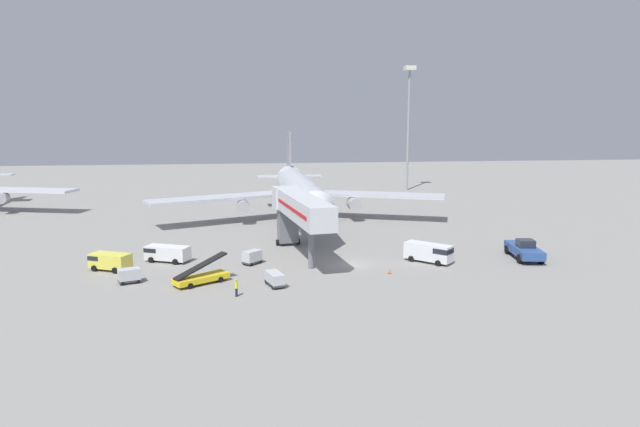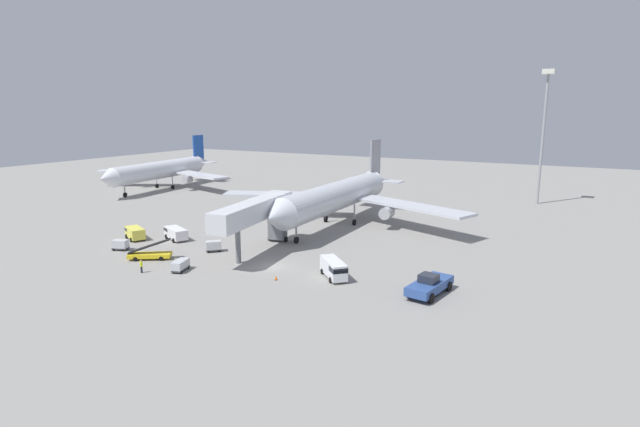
% 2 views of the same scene
% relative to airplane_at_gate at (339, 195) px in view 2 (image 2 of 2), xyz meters
% --- Properties ---
extents(ground_plane, '(300.00, 300.00, 0.00)m').
position_rel_airplane_at_gate_xyz_m(ground_plane, '(3.67, -26.31, -5.27)').
color(ground_plane, gray).
extents(airplane_at_gate, '(48.63, 45.09, 14.28)m').
position_rel_airplane_at_gate_xyz_m(airplane_at_gate, '(0.00, 0.00, 0.00)').
color(airplane_at_gate, silver).
rests_on(airplane_at_gate, ground).
extents(jet_bridge, '(5.95, 19.75, 7.77)m').
position_rel_airplane_at_gate_xyz_m(jet_bridge, '(-2.10, -21.59, 0.63)').
color(jet_bridge, silver).
rests_on(jet_bridge, ground).
extents(pushback_tug, '(3.79, 7.52, 2.42)m').
position_rel_airplane_at_gate_xyz_m(pushback_tug, '(24.67, -26.33, -4.16)').
color(pushback_tug, '#2D4C8E').
rests_on(pushback_tug, ground).
extents(belt_loader_truck, '(5.84, 4.73, 2.89)m').
position_rel_airplane_at_gate_xyz_m(belt_loader_truck, '(-13.16, -31.79, -4.53)').
color(belt_loader_truck, yellow).
rests_on(belt_loader_truck, ground).
extents(service_van_mid_right, '(5.26, 5.23, 2.22)m').
position_rel_airplane_at_gate_xyz_m(service_van_mid_right, '(12.78, -26.56, -4.00)').
color(service_van_mid_right, white).
rests_on(service_van_mid_right, ground).
extents(service_van_near_right, '(4.90, 3.77, 1.87)m').
position_rel_airplane_at_gate_xyz_m(service_van_near_right, '(-23.71, -25.10, -4.19)').
color(service_van_near_right, '#E5DB4C').
rests_on(service_van_near_right, ground).
extents(service_van_near_center, '(5.55, 3.98, 1.86)m').
position_rel_airplane_at_gate_xyz_m(service_van_near_center, '(-17.90, -22.08, -4.19)').
color(service_van_near_center, white).
rests_on(service_van_near_center, ground).
extents(baggage_cart_far_center, '(2.48, 1.98, 1.52)m').
position_rel_airplane_at_gate_xyz_m(baggage_cart_far_center, '(-20.48, -30.61, -4.43)').
color(baggage_cart_far_center, '#38383D').
rests_on(baggage_cart_far_center, ground).
extents(baggage_cart_rear_right, '(2.03, 3.04, 1.38)m').
position_rel_airplane_at_gate_xyz_m(baggage_cart_rear_right, '(-5.73, -33.56, -4.50)').
color(baggage_cart_rear_right, '#38383D').
rests_on(baggage_cart_rear_right, ground).
extents(baggage_cart_rear_left, '(2.42, 2.42, 1.59)m').
position_rel_airplane_at_gate_xyz_m(baggage_cart_rear_left, '(-7.89, -24.64, -4.40)').
color(baggage_cart_rear_left, '#38383D').
rests_on(baggage_cart_rear_left, ground).
extents(ground_crew_worker_foreground, '(0.46, 0.46, 1.72)m').
position_rel_airplane_at_gate_xyz_m(ground_crew_worker_foreground, '(-9.51, -36.53, -4.36)').
color(ground_crew_worker_foreground, '#1E2333').
rests_on(ground_crew_worker_foreground, ground).
extents(safety_cone_alpha, '(0.37, 0.37, 0.57)m').
position_rel_airplane_at_gate_xyz_m(safety_cone_alpha, '(6.94, -30.59, -4.99)').
color(safety_cone_alpha, black).
rests_on(safety_cone_alpha, ground).
extents(airplane_background, '(40.44, 40.99, 13.17)m').
position_rel_airplane_at_gate_xyz_m(airplane_background, '(-58.52, 14.71, -0.24)').
color(airplane_background, silver).
rests_on(airplane_background, ground).
extents(apron_light_mast, '(2.40, 2.40, 28.55)m').
position_rel_airplane_at_gate_xyz_m(apron_light_mast, '(29.16, 39.23, 14.21)').
color(apron_light_mast, '#93969B').
rests_on(apron_light_mast, ground).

